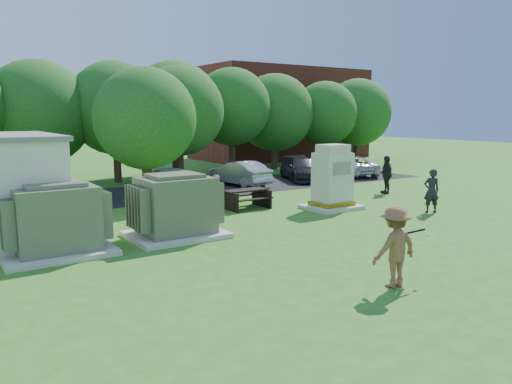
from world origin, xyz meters
TOP-DOWN VIEW (x-y plane):
  - ground at (0.00, 0.00)m, footprint 120.00×120.00m
  - brick_building at (18.00, 27.00)m, footprint 15.00×8.00m
  - parking_strip at (7.00, 13.50)m, footprint 20.00×6.00m
  - transformer_left at (-6.50, 4.50)m, footprint 3.00×2.40m
  - transformer_right at (-2.80, 4.50)m, footprint 3.00×2.40m
  - generator_cabinet at (4.76, 5.35)m, footprint 2.23×1.82m
  - picnic_table at (1.77, 7.45)m, footprint 1.90×1.42m
  - batter at (-0.63, -2.68)m, footprint 1.26×0.77m
  - person_by_generator at (7.54, 2.49)m, footprint 0.78×0.69m
  - person_at_picnic at (0.56, 7.75)m, footprint 0.88×0.81m
  - person_walking_right at (9.85, 6.93)m, footprint 0.88×1.22m
  - car_white at (1.13, 13.22)m, footprint 2.70×4.16m
  - car_silver_a at (5.25, 13.57)m, footprint 1.96×4.31m
  - car_dark at (9.56, 13.31)m, footprint 3.62×5.11m
  - car_silver_b at (13.56, 13.35)m, footprint 3.11×4.93m
  - batting_equipment at (-0.06, -2.74)m, footprint 1.08×0.11m
  - tree_row at (1.75, 18.50)m, footprint 41.30×13.30m

SIDE VIEW (x-z plane):
  - ground at x=0.00m, z-range 0.00..0.00m
  - parking_strip at x=7.00m, z-range 0.00..0.01m
  - picnic_table at x=1.77m, z-range 0.10..0.91m
  - car_silver_b at x=13.56m, z-range 0.00..1.27m
  - car_white at x=1.13m, z-range 0.00..1.32m
  - car_silver_a at x=5.25m, z-range 0.00..1.37m
  - car_dark at x=9.56m, z-range 0.00..1.37m
  - person_at_picnic at x=0.56m, z-range 0.00..1.48m
  - person_by_generator at x=7.54m, z-range 0.00..1.78m
  - batter at x=-0.63m, z-range 0.00..1.89m
  - person_walking_right at x=9.85m, z-range 0.00..1.92m
  - transformer_left at x=-6.50m, z-range -0.07..2.00m
  - transformer_right at x=-2.80m, z-range -0.07..2.00m
  - generator_cabinet at x=4.76m, z-range -0.17..2.55m
  - batting_equipment at x=-0.06m, z-range 1.10..1.33m
  - brick_building at x=18.00m, z-range 0.00..8.00m
  - tree_row at x=1.75m, z-range 0.50..7.80m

